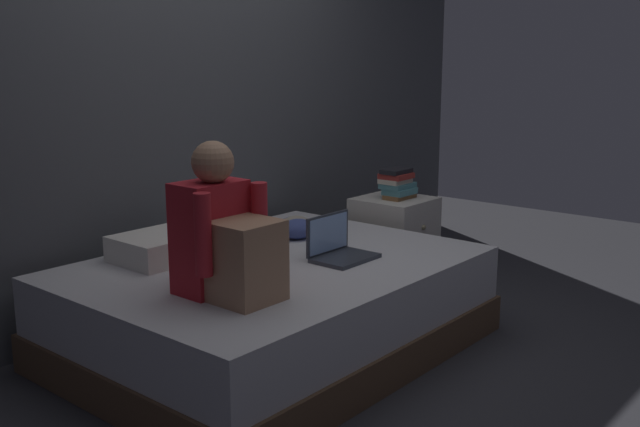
{
  "coord_description": "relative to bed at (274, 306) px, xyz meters",
  "views": [
    {
      "loc": [
        -2.72,
        -2.12,
        1.45
      ],
      "look_at": [
        -0.08,
        0.1,
        0.71
      ],
      "focal_mm": 40.71,
      "sensor_mm": 36.0,
      "label": 1
    }
  ],
  "objects": [
    {
      "name": "clothes_pile",
      "position": [
        0.46,
        0.26,
        0.29
      ],
      "size": [
        0.26,
        0.26,
        0.11
      ],
      "color": "#3D4C8E",
      "rests_on": "bed"
    },
    {
      "name": "laptop",
      "position": [
        0.24,
        -0.22,
        0.29
      ],
      "size": [
        0.32,
        0.23,
        0.22
      ],
      "color": "#333842",
      "rests_on": "bed"
    },
    {
      "name": "wall_back",
      "position": [
        0.2,
        0.9,
        1.12
      ],
      "size": [
        5.6,
        0.1,
        2.7
      ],
      "primitive_type": "cube",
      "color": "#4C4F54",
      "rests_on": "ground_plane"
    },
    {
      "name": "ground_plane",
      "position": [
        0.2,
        -0.3,
        -0.23
      ],
      "size": [
        8.0,
        8.0,
        0.0
      ],
      "primitive_type": "plane",
      "color": "#2D2D33"
    },
    {
      "name": "book_stack",
      "position": [
        1.3,
        0.14,
        0.44
      ],
      "size": [
        0.23,
        0.17,
        0.19
      ],
      "color": "brown",
      "rests_on": "nightstand"
    },
    {
      "name": "pillow",
      "position": [
        -0.28,
        0.45,
        0.3
      ],
      "size": [
        0.56,
        0.36,
        0.13
      ],
      "primitive_type": "cube",
      "color": "silver",
      "rests_on": "bed"
    },
    {
      "name": "nightstand",
      "position": [
        1.3,
        0.16,
        0.06
      ],
      "size": [
        0.44,
        0.46,
        0.57
      ],
      "color": "beige",
      "rests_on": "ground_plane"
    },
    {
      "name": "bed",
      "position": [
        0.0,
        0.0,
        0.0
      ],
      "size": [
        2.0,
        1.5,
        0.46
      ],
      "color": "brown",
      "rests_on": "ground_plane"
    },
    {
      "name": "person_sitting",
      "position": [
        -0.51,
        -0.2,
        0.49
      ],
      "size": [
        0.39,
        0.44,
        0.66
      ],
      "color": "#B21E28",
      "rests_on": "bed"
    }
  ]
}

